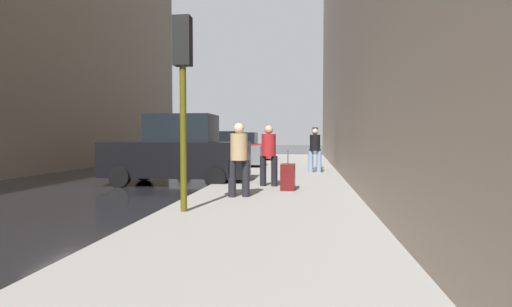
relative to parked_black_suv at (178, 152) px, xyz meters
name	(u,v)px	position (x,y,z in m)	size (l,w,h in m)	color
ground_plane	(80,188)	(-2.65, -1.23, -1.03)	(120.00, 120.00, 0.00)	black
sidewalk	(279,189)	(3.35, -1.23, -0.96)	(4.00, 40.00, 0.15)	gray
parked_black_suv	(178,152)	(0.00, 0.00, 0.00)	(4.61, 2.07, 2.25)	black
parked_gray_coupe	(219,151)	(0.00, 6.06, -0.18)	(4.23, 2.12, 1.79)	slate
parked_red_hatchback	(238,148)	(0.00, 11.47, -0.18)	(4.21, 2.08, 1.79)	#B2191E
fire_hydrant	(257,159)	(1.80, 6.31, -0.54)	(0.42, 0.22, 0.70)	red
traffic_light	(183,71)	(1.85, -5.27, 1.73)	(0.32, 0.32, 3.60)	#514C0F
pedestrian_in_red_jacket	(269,152)	(3.07, -1.26, 0.07)	(0.51, 0.42, 1.71)	black
pedestrian_in_jeans	(315,148)	(4.45, 3.16, 0.07)	(0.52, 0.44, 1.71)	#728CB2
pedestrian_with_fedora	(315,146)	(4.48, 4.54, 0.10)	(0.53, 0.47, 1.78)	black
pedestrian_in_tan_coat	(239,156)	(2.57, -3.36, 0.07)	(0.53, 0.50, 1.71)	black
rolling_suitcase	(288,177)	(3.64, -2.01, -0.54)	(0.37, 0.57, 1.04)	#591414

